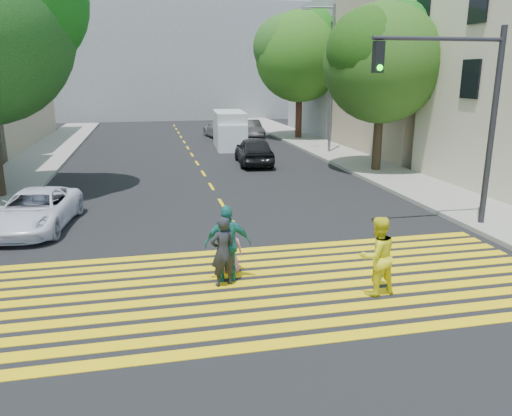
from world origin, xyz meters
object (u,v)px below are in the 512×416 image
object	(u,v)px
pedestrian_man	(223,252)
white_van	(230,131)
pedestrian_woman	(377,256)
pedestrian_extra	(228,244)
silver_car	(222,129)
traffic_signal	(462,101)
tree_right_far	(301,52)
white_sedan	(36,210)
dark_car_parked	(250,130)
dark_car_near	(254,151)
tree_right_near	(383,57)
pedestrian_child	(230,249)

from	to	relation	value
pedestrian_man	white_van	bearing A→B (deg)	-115.92
pedestrian_woman	pedestrian_extra	world-z (taller)	pedestrian_extra
pedestrian_extra	silver_car	xyz separation A→B (m)	(3.93, 26.94, -0.21)
silver_car	traffic_signal	world-z (taller)	traffic_signal
silver_car	white_van	bearing A→B (deg)	79.26
pedestrian_man	pedestrian_extra	distance (m)	0.29
white_van	tree_right_far	bearing A→B (deg)	33.87
white_sedan	pedestrian_woman	bearing A→B (deg)	-32.24
dark_car_parked	white_van	world-z (taller)	white_van
pedestrian_extra	dark_car_near	distance (m)	15.64
tree_right_near	pedestrian_man	distance (m)	16.00
pedestrian_woman	dark_car_near	xyz separation A→B (m)	(0.84, 16.54, -0.14)
tree_right_near	dark_car_parked	size ratio (longest dim) A/B	1.93
white_sedan	traffic_signal	bearing A→B (deg)	-5.55
tree_right_far	pedestrian_woman	distance (m)	27.57
pedestrian_extra	white_sedan	bearing A→B (deg)	-41.26
tree_right_near	silver_car	distance (m)	16.80
dark_car_near	white_van	distance (m)	6.48
silver_car	dark_car_near	bearing A→B (deg)	81.87
pedestrian_child	pedestrian_extra	xyz separation A→B (m)	(-0.14, -0.51, 0.31)
tree_right_far	silver_car	bearing A→B (deg)	159.59
pedestrian_man	pedestrian_woman	bearing A→B (deg)	144.02
tree_right_near	dark_car_parked	xyz separation A→B (m)	(-3.46, 14.15, -4.77)
pedestrian_child	silver_car	size ratio (longest dim) A/B	0.25
tree_right_far	silver_car	world-z (taller)	tree_right_far
pedestrian_woman	pedestrian_child	bearing A→B (deg)	-42.27
silver_car	dark_car_parked	world-z (taller)	silver_car
pedestrian_child	dark_car_parked	world-z (taller)	dark_car_parked
tree_right_near	pedestrian_woman	world-z (taller)	tree_right_near
white_van	dark_car_near	bearing A→B (deg)	-83.82
pedestrian_extra	silver_car	bearing A→B (deg)	-93.69
pedestrian_extra	white_van	bearing A→B (deg)	-95.01
dark_car_near	traffic_signal	bearing A→B (deg)	109.64
dark_car_parked	white_van	xyz separation A→B (m)	(-2.23, -4.30, 0.42)
tree_right_near	pedestrian_child	distance (m)	15.34
dark_car_near	pedestrian_woman	bearing A→B (deg)	91.17
pedestrian_man	tree_right_far	bearing A→B (deg)	-126.89
tree_right_near	pedestrian_man	xyz separation A→B (m)	(-9.51, -11.99, -4.64)
pedestrian_woman	white_van	world-z (taller)	white_van
tree_right_far	pedestrian_child	distance (m)	26.69
pedestrian_extra	dark_car_near	size ratio (longest dim) A/B	0.42
white_van	pedestrian_extra	bearing A→B (deg)	-95.35
white_sedan	traffic_signal	xyz separation A→B (m)	(12.58, -2.81, 3.31)
dark_car_near	traffic_signal	distance (m)	13.48
dark_car_near	traffic_signal	xyz separation A→B (m)	(3.52, -12.62, 3.17)
white_sedan	white_van	world-z (taller)	white_van
dark_car_parked	pedestrian_woman	bearing A→B (deg)	-95.95
tree_right_near	silver_car	xyz separation A→B (m)	(-5.43, 15.17, -4.75)
white_sedan	traffic_signal	distance (m)	13.31
tree_right_far	white_sedan	xyz separation A→B (m)	(-14.62, -19.54, -5.64)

